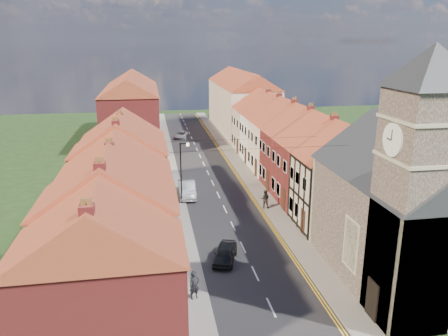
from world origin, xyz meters
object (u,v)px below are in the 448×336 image
at_px(car_mid, 187,189).
at_px(pedestrian_left, 194,285).
at_px(church, 414,198).
at_px(pedestrian_right, 265,199).
at_px(lamppost, 182,169).
at_px(car_distant, 181,135).
at_px(car_near, 225,253).

relative_size(car_mid, pedestrian_left, 2.58).
relative_size(church, pedestrian_right, 8.56).
relative_size(lamppost, car_mid, 1.28).
bearing_deg(church, car_mid, 123.58).
distance_m(car_mid, car_distant, 27.80).
bearing_deg(car_near, car_mid, 114.91).
bearing_deg(lamppost, pedestrian_right, -18.90).
height_order(lamppost, car_mid, lamppost).
distance_m(car_near, pedestrian_right, 10.80).
bearing_deg(car_near, church, -4.37).
height_order(lamppost, car_near, lamppost).
relative_size(car_distant, pedestrian_left, 2.11).
bearing_deg(lamppost, pedestrian_left, -92.03).
height_order(car_near, pedestrian_right, pedestrian_right).
bearing_deg(car_mid, pedestrian_left, -92.70).
height_order(car_mid, car_distant, car_mid).
bearing_deg(car_mid, lamppost, -104.29).
bearing_deg(car_distant, pedestrian_left, -79.91).
relative_size(church, lamppost, 2.53).
bearing_deg(pedestrian_right, church, 127.73).
height_order(church, car_mid, church).
height_order(church, car_near, church).
bearing_deg(car_near, pedestrian_left, -101.66).
bearing_deg(pedestrian_left, pedestrian_right, 40.44).
relative_size(lamppost, car_distant, 1.57).
distance_m(church, pedestrian_left, 14.59).
distance_m(lamppost, pedestrian_left, 16.63).
xyz_separation_m(car_near, car_mid, (-1.48, 14.15, 0.16)).
height_order(car_near, car_distant, car_near).
distance_m(lamppost, car_distant, 30.23).
bearing_deg(church, car_distant, 103.31).
distance_m(church, car_mid, 23.28).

